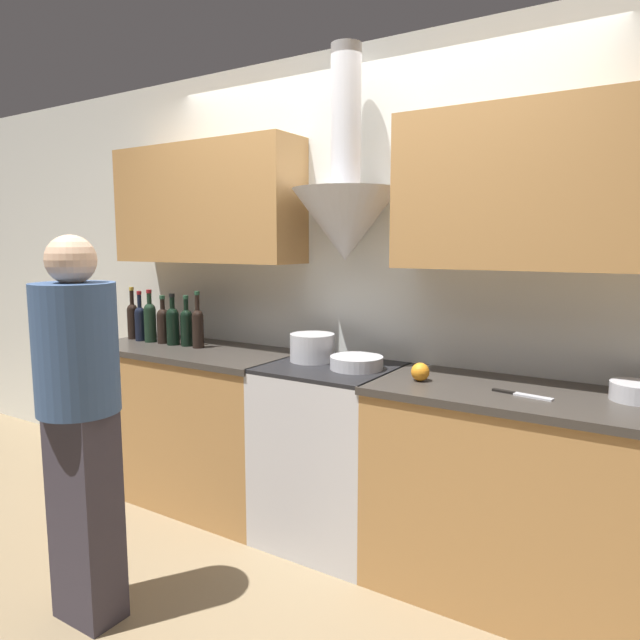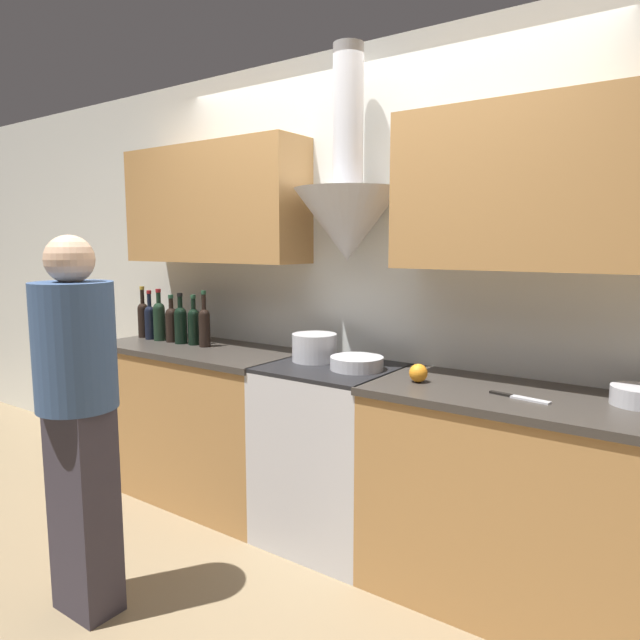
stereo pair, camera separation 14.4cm
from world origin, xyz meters
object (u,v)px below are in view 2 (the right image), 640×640
object	(u,v)px
stock_pot	(314,347)
person_foreground_left	(78,410)
wine_bottle_4	(181,323)
stove_range	(331,453)
wine_bottle_2	(159,319)
saucepan	(637,396)
mixing_bowl	(357,363)
wine_bottle_6	(204,325)
wine_bottle_5	(194,324)
wine_bottle_3	(172,323)
orange_fruit	(418,373)
wine_bottle_0	(143,317)
wine_bottle_1	(150,320)

from	to	relation	value
stock_pot	person_foreground_left	xyz separation A→B (m)	(-0.37, -1.15, -0.13)
wine_bottle_4	stock_pot	xyz separation A→B (m)	(1.00, 0.05, -0.06)
stove_range	person_foreground_left	bearing A→B (deg)	-115.53
wine_bottle_2	saucepan	xyz separation A→B (m)	(2.72, 0.09, -0.10)
wine_bottle_2	mixing_bowl	world-z (taller)	wine_bottle_2
wine_bottle_6	saucepan	bearing A→B (deg)	1.90
stove_range	wine_bottle_5	bearing A→B (deg)	178.54
wine_bottle_2	wine_bottle_3	xyz separation A→B (m)	(0.11, 0.01, -0.02)
stock_pot	person_foreground_left	distance (m)	1.21
wine_bottle_4	orange_fruit	bearing A→B (deg)	-2.28
person_foreground_left	mixing_bowl	bearing A→B (deg)	58.74
stove_range	wine_bottle_0	bearing A→B (deg)	178.90
wine_bottle_0	wine_bottle_1	distance (m)	0.10
stove_range	wine_bottle_5	world-z (taller)	wine_bottle_5
mixing_bowl	stock_pot	bearing A→B (deg)	171.20
wine_bottle_0	orange_fruit	size ratio (longest dim) A/B	4.06
stock_pot	mixing_bowl	xyz separation A→B (m)	(0.29, -0.05, -0.04)
wine_bottle_1	wine_bottle_0	bearing A→B (deg)	166.70
wine_bottle_4	wine_bottle_6	distance (m)	0.21
wine_bottle_5	stock_pot	world-z (taller)	wine_bottle_5
wine_bottle_3	orange_fruit	size ratio (longest dim) A/B	3.58
wine_bottle_1	person_foreground_left	bearing A→B (deg)	-50.09
mixing_bowl	stove_range	bearing A→B (deg)	-176.38
wine_bottle_6	mixing_bowl	size ratio (longest dim) A/B	1.28
wine_bottle_5	wine_bottle_3	bearing A→B (deg)	-177.39
stove_range	wine_bottle_4	xyz separation A→B (m)	(-1.15, 0.01, 0.60)
wine_bottle_0	mixing_bowl	size ratio (longest dim) A/B	1.28
mixing_bowl	wine_bottle_5	bearing A→B (deg)	179.17
wine_bottle_2	saucepan	size ratio (longest dim) A/B	1.70
wine_bottle_0	wine_bottle_5	xyz separation A→B (m)	(0.49, -0.00, -0.01)
wine_bottle_5	stock_pot	bearing A→B (deg)	1.79
mixing_bowl	wine_bottle_4	bearing A→B (deg)	179.99
mixing_bowl	saucepan	distance (m)	1.23
wine_bottle_4	wine_bottle_3	bearing A→B (deg)	175.00
saucepan	wine_bottle_2	bearing A→B (deg)	-178.20
mixing_bowl	wine_bottle_1	bearing A→B (deg)	-179.87
wine_bottle_6	mixing_bowl	bearing A→B (deg)	-0.37
orange_fruit	wine_bottle_4	bearing A→B (deg)	177.72
stove_range	wine_bottle_3	world-z (taller)	wine_bottle_3
wine_bottle_3	wine_bottle_4	size ratio (longest dim) A/B	0.95
wine_bottle_5	mixing_bowl	distance (m)	1.20
wine_bottle_1	orange_fruit	bearing A→B (deg)	-1.83
mixing_bowl	orange_fruit	world-z (taller)	orange_fruit
wine_bottle_2	orange_fruit	distance (m)	1.87
wine_bottle_3	person_foreground_left	distance (m)	1.34
wine_bottle_1	wine_bottle_3	world-z (taller)	wine_bottle_1
stove_range	wine_bottle_3	distance (m)	1.38
saucepan	person_foreground_left	size ratio (longest dim) A/B	0.12
stove_range	wine_bottle_0	distance (m)	1.65
wine_bottle_3	wine_bottle_6	size ratio (longest dim) A/B	0.88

